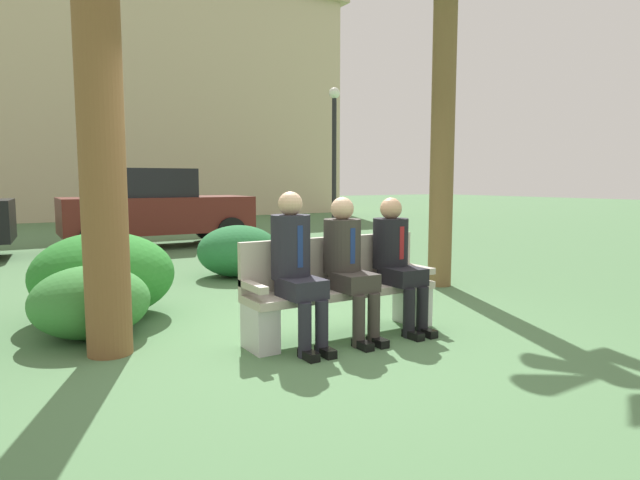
{
  "coord_description": "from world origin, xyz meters",
  "views": [
    {
      "loc": [
        -2.46,
        -4.15,
        1.42
      ],
      "look_at": [
        0.27,
        0.31,
        0.85
      ],
      "focal_mm": 30.49,
      "sensor_mm": 36.0,
      "label": 1
    }
  ],
  "objects_px": {
    "parked_car_far": "(156,208)",
    "building_backdrop": "(146,103)",
    "seated_man_left": "(295,261)",
    "shrub_far_lawn": "(91,302)",
    "park_bench": "(339,290)",
    "shrub_mid_lawn": "(104,275)",
    "seated_man_middle": "(348,260)",
    "seated_man_right": "(396,256)",
    "street_lamp": "(334,149)",
    "shrub_near_bench": "(238,251)",
    "palm_tree_tall": "(446,6)"
  },
  "relations": [
    {
      "from": "seated_man_right",
      "to": "shrub_near_bench",
      "type": "distance_m",
      "value": 3.51
    },
    {
      "from": "shrub_mid_lawn",
      "to": "building_backdrop",
      "type": "relative_size",
      "value": 0.09
    },
    {
      "from": "park_bench",
      "to": "seated_man_left",
      "type": "bearing_deg",
      "value": -166.99
    },
    {
      "from": "seated_man_right",
      "to": "shrub_far_lawn",
      "type": "relative_size",
      "value": 1.2
    },
    {
      "from": "shrub_far_lawn",
      "to": "building_backdrop",
      "type": "xyz_separation_m",
      "value": [
        5.52,
        19.9,
        4.57
      ]
    },
    {
      "from": "palm_tree_tall",
      "to": "shrub_far_lawn",
      "type": "bearing_deg",
      "value": -177.7
    },
    {
      "from": "shrub_mid_lawn",
      "to": "shrub_far_lawn",
      "type": "relative_size",
      "value": 1.37
    },
    {
      "from": "palm_tree_tall",
      "to": "park_bench",
      "type": "bearing_deg",
      "value": -152.82
    },
    {
      "from": "park_bench",
      "to": "building_backdrop",
      "type": "height_order",
      "value": "building_backdrop"
    },
    {
      "from": "seated_man_right",
      "to": "shrub_near_bench",
      "type": "height_order",
      "value": "seated_man_right"
    },
    {
      "from": "seated_man_middle",
      "to": "parked_car_far",
      "type": "relative_size",
      "value": 0.32
    },
    {
      "from": "shrub_far_lawn",
      "to": "building_backdrop",
      "type": "distance_m",
      "value": 21.15
    },
    {
      "from": "seated_man_right",
      "to": "building_backdrop",
      "type": "height_order",
      "value": "building_backdrop"
    },
    {
      "from": "parked_car_far",
      "to": "seated_man_right",
      "type": "bearing_deg",
      "value": -88.55
    },
    {
      "from": "shrub_mid_lawn",
      "to": "street_lamp",
      "type": "xyz_separation_m",
      "value": [
        5.6,
        4.24,
        1.67
      ]
    },
    {
      "from": "shrub_mid_lawn",
      "to": "street_lamp",
      "type": "relative_size",
      "value": 0.42
    },
    {
      "from": "seated_man_left",
      "to": "building_backdrop",
      "type": "bearing_deg",
      "value": 79.09
    },
    {
      "from": "seated_man_left",
      "to": "shrub_near_bench",
      "type": "height_order",
      "value": "seated_man_left"
    },
    {
      "from": "park_bench",
      "to": "building_backdrop",
      "type": "relative_size",
      "value": 0.12
    },
    {
      "from": "shrub_far_lawn",
      "to": "seated_man_left",
      "type": "bearing_deg",
      "value": -39.99
    },
    {
      "from": "palm_tree_tall",
      "to": "shrub_mid_lawn",
      "type": "distance_m",
      "value": 5.35
    },
    {
      "from": "shrub_near_bench",
      "to": "shrub_far_lawn",
      "type": "xyz_separation_m",
      "value": [
        -2.41,
        -2.27,
        -0.05
      ]
    },
    {
      "from": "park_bench",
      "to": "shrub_mid_lawn",
      "type": "height_order",
      "value": "park_bench"
    },
    {
      "from": "shrub_near_bench",
      "to": "street_lamp",
      "type": "bearing_deg",
      "value": 37.9
    },
    {
      "from": "seated_man_right",
      "to": "palm_tree_tall",
      "type": "bearing_deg",
      "value": 36.18
    },
    {
      "from": "building_backdrop",
      "to": "seated_man_left",
      "type": "bearing_deg",
      "value": -100.91
    },
    {
      "from": "palm_tree_tall",
      "to": "building_backdrop",
      "type": "relative_size",
      "value": 0.33
    },
    {
      "from": "park_bench",
      "to": "seated_man_left",
      "type": "relative_size",
      "value": 1.41
    },
    {
      "from": "palm_tree_tall",
      "to": "shrub_mid_lawn",
      "type": "xyz_separation_m",
      "value": [
        -4.23,
        0.51,
        -3.23
      ]
    },
    {
      "from": "shrub_mid_lawn",
      "to": "parked_car_far",
      "type": "xyz_separation_m",
      "value": [
        2.11,
        5.9,
        0.39
      ]
    },
    {
      "from": "parked_car_far",
      "to": "street_lamp",
      "type": "bearing_deg",
      "value": -25.42
    },
    {
      "from": "seated_man_middle",
      "to": "parked_car_far",
      "type": "xyz_separation_m",
      "value": [
        0.36,
        7.82,
        0.12
      ]
    },
    {
      "from": "seated_man_left",
      "to": "seated_man_right",
      "type": "xyz_separation_m",
      "value": [
        1.09,
        -0.01,
        -0.04
      ]
    },
    {
      "from": "parked_car_far",
      "to": "street_lamp",
      "type": "xyz_separation_m",
      "value": [
        3.49,
        -1.66,
        1.29
      ]
    },
    {
      "from": "palm_tree_tall",
      "to": "shrub_near_bench",
      "type": "distance_m",
      "value": 4.42
    },
    {
      "from": "shrub_mid_lawn",
      "to": "building_backdrop",
      "type": "height_order",
      "value": "building_backdrop"
    },
    {
      "from": "seated_man_left",
      "to": "seated_man_right",
      "type": "height_order",
      "value": "seated_man_left"
    },
    {
      "from": "street_lamp",
      "to": "seated_man_middle",
      "type": "bearing_deg",
      "value": -121.99
    },
    {
      "from": "shrub_far_lawn",
      "to": "building_backdrop",
      "type": "bearing_deg",
      "value": 74.49
    },
    {
      "from": "park_bench",
      "to": "seated_man_right",
      "type": "relative_size",
      "value": 1.48
    },
    {
      "from": "park_bench",
      "to": "shrub_near_bench",
      "type": "bearing_deg",
      "value": 82.82
    },
    {
      "from": "park_bench",
      "to": "parked_car_far",
      "type": "bearing_deg",
      "value": 87.27
    },
    {
      "from": "seated_man_middle",
      "to": "shrub_mid_lawn",
      "type": "height_order",
      "value": "seated_man_middle"
    },
    {
      "from": "park_bench",
      "to": "street_lamp",
      "type": "bearing_deg",
      "value": 57.44
    },
    {
      "from": "palm_tree_tall",
      "to": "parked_car_far",
      "type": "xyz_separation_m",
      "value": [
        -2.12,
        6.41,
        -2.84
      ]
    },
    {
      "from": "park_bench",
      "to": "seated_man_middle",
      "type": "xyz_separation_m",
      "value": [
        0.0,
        -0.13,
        0.29
      ]
    },
    {
      "from": "park_bench",
      "to": "seated_man_right",
      "type": "height_order",
      "value": "seated_man_right"
    },
    {
      "from": "parked_car_far",
      "to": "building_backdrop",
      "type": "relative_size",
      "value": 0.25
    },
    {
      "from": "palm_tree_tall",
      "to": "shrub_far_lawn",
      "type": "distance_m",
      "value": 5.59
    },
    {
      "from": "seated_man_left",
      "to": "seated_man_right",
      "type": "distance_m",
      "value": 1.09
    }
  ]
}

